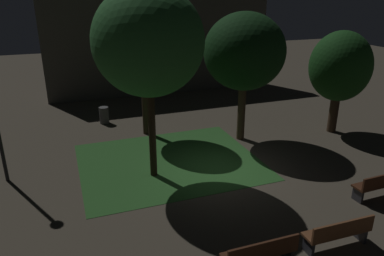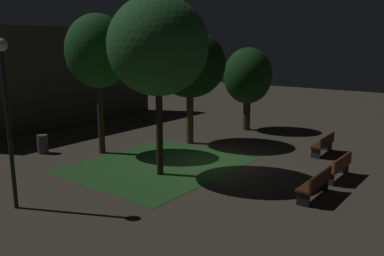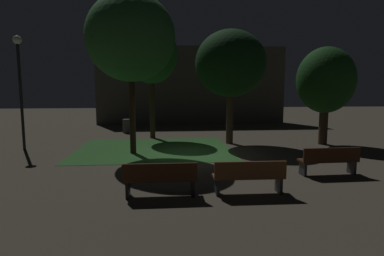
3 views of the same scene
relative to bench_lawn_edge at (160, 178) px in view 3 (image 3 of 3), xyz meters
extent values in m
plane|color=#4C4438|center=(1.11, 4.90, -0.48)|extent=(60.00, 60.00, 0.00)
cube|color=#2D6028|center=(-0.32, 6.24, -0.48)|extent=(6.63, 5.59, 0.01)
cube|color=#422314|center=(0.00, 0.08, -0.03)|extent=(1.80, 0.49, 0.06)
cube|color=#422314|center=(0.00, -0.13, 0.20)|extent=(1.80, 0.07, 0.40)
cube|color=black|center=(-0.80, 0.08, -0.27)|extent=(0.08, 0.38, 0.42)
cube|color=black|center=(0.80, 0.07, -0.27)|extent=(0.08, 0.38, 0.42)
cube|color=brown|center=(2.22, 0.08, -0.03)|extent=(1.81, 0.51, 0.06)
cube|color=brown|center=(2.22, -0.13, 0.20)|extent=(1.80, 0.09, 0.40)
cube|color=#2D2D33|center=(1.42, 0.09, -0.27)|extent=(0.09, 0.39, 0.42)
cube|color=#2D2D33|center=(3.02, 0.06, -0.27)|extent=(0.09, 0.39, 0.42)
cube|color=#422314|center=(5.15, 1.59, -0.03)|extent=(1.81, 0.52, 0.06)
cube|color=#422314|center=(5.15, 1.38, 0.20)|extent=(1.80, 0.10, 0.40)
cube|color=#2D2D33|center=(4.35, 1.57, -0.27)|extent=(0.09, 0.39, 0.42)
cube|color=#2D2D33|center=(5.95, 1.61, -0.27)|extent=(0.09, 0.39, 0.42)
cylinder|color=#423021|center=(7.65, 6.74, 0.67)|extent=(0.40, 0.40, 2.29)
ellipsoid|color=#194719|center=(7.65, 6.74, 2.54)|extent=(2.65, 2.65, 3.05)
cylinder|color=#38281C|center=(-0.47, 9.39, 1.36)|extent=(0.27, 0.27, 3.68)
ellipsoid|color=#1E5623|center=(-0.47, 9.39, 3.94)|extent=(2.70, 2.70, 3.09)
cylinder|color=#423021|center=(3.27, 7.38, 0.96)|extent=(0.33, 0.33, 2.89)
ellipsoid|color=#143816|center=(3.27, 7.38, 3.32)|extent=(3.33, 3.33, 3.15)
cylinder|color=#2D2116|center=(-1.14, 5.40, 1.35)|extent=(0.24, 0.24, 3.67)
ellipsoid|color=#28662D|center=(-1.14, 5.40, 4.16)|extent=(3.51, 3.51, 3.46)
cylinder|color=black|center=(-5.97, 6.72, 1.78)|extent=(0.12, 0.12, 4.52)
sphere|color=white|center=(-5.97, 6.72, 4.19)|extent=(0.36, 0.36, 0.36)
cylinder|color=#4C4C4C|center=(-2.07, 11.44, -0.07)|extent=(0.45, 0.45, 0.81)
cube|color=#4C4742|center=(2.24, 16.12, 2.36)|extent=(13.86, 0.80, 5.67)
camera|label=1|loc=(-3.82, -5.86, 5.66)|focal=34.14mm
camera|label=2|loc=(-11.49, -3.89, 4.18)|focal=36.89mm
camera|label=3|loc=(0.08, -7.65, 2.21)|focal=29.92mm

